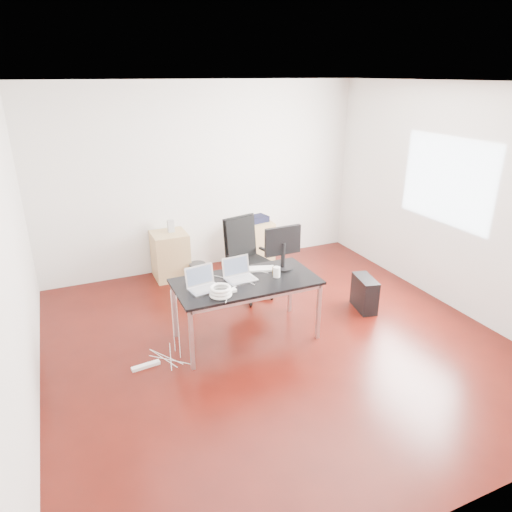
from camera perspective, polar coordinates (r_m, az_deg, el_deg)
name	(u,v)px	position (r m, az deg, el deg)	size (l,w,h in m)	color
room_shell	(280,224)	(4.79, 3.05, 3.97)	(5.00, 5.00, 5.00)	#350A06
desk	(246,285)	(5.11, -1.26, -3.61)	(1.60, 0.80, 0.73)	black
office_chair	(247,254)	(6.14, -1.18, 0.21)	(0.57, 0.59, 1.08)	black
filing_cabinet_left	(170,255)	(6.92, -10.66, 0.09)	(0.50, 0.50, 0.70)	tan
filing_cabinet_right	(255,242)	(7.32, -0.14, 1.71)	(0.50, 0.50, 0.70)	tan
pc_tower	(364,293)	(6.10, 13.40, -4.58)	(0.20, 0.45, 0.44)	black
wastebasket	(198,272)	(6.80, -7.29, -2.00)	(0.24, 0.24, 0.28)	black
power_strip	(146,366)	(5.06, -13.62, -13.19)	(0.30, 0.06, 0.04)	white
laptop_left	(203,284)	(4.91, -6.64, -3.46)	(0.37, 0.30, 0.23)	silver
laptop_right	(239,274)	(5.11, -2.12, -2.26)	(0.35, 0.28, 0.23)	silver
monitor	(283,245)	(5.31, 3.36, 1.35)	(0.45, 0.26, 0.51)	black
keyboard	(256,269)	(5.35, -0.04, -1.64)	(0.44, 0.14, 0.02)	white
cup_white	(277,272)	(5.15, 2.59, -2.01)	(0.08, 0.08, 0.12)	white
cup_brown	(276,271)	(5.20, 2.46, -1.90)	(0.08, 0.08, 0.10)	brown
cable_coil	(221,291)	(4.73, -4.45, -4.43)	(0.24, 0.24, 0.11)	white
power_adapter	(233,290)	(4.84, -2.91, -4.29)	(0.07, 0.07, 0.03)	white
speaker	(171,226)	(6.82, -10.61, 3.70)	(0.09, 0.08, 0.18)	#9E9E9E
navy_garment	(258,219)	(7.19, 0.20, 4.68)	(0.30, 0.24, 0.09)	black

